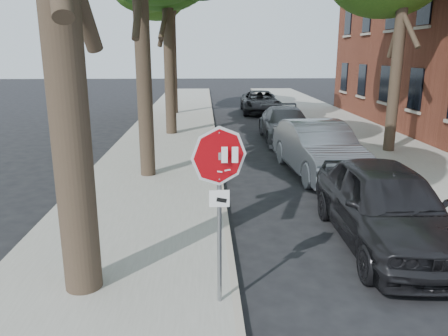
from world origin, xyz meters
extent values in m
plane|color=black|center=(0.00, 0.00, 0.00)|extent=(120.00, 120.00, 0.00)
cube|color=gray|center=(-2.50, 12.00, 0.06)|extent=(4.00, 55.00, 0.12)
cube|color=gray|center=(6.00, 12.00, 0.06)|extent=(4.00, 55.00, 0.12)
cube|color=#9E9384|center=(-0.45, 12.00, 0.07)|extent=(0.12, 55.00, 0.13)
cube|color=#9E9384|center=(3.95, 12.00, 0.07)|extent=(0.12, 55.00, 0.13)
cylinder|color=gray|center=(-0.70, 0.00, 1.42)|extent=(0.06, 0.06, 2.60)
cube|color=#99999E|center=(-0.70, -0.03, 2.32)|extent=(0.05, 0.06, 0.10)
cylinder|color=#99999E|center=(-0.70, -0.03, 2.32)|extent=(0.76, 0.32, 0.82)
cylinder|color=white|center=(-0.70, -0.05, 2.32)|extent=(0.76, 0.32, 0.82)
cylinder|color=#B6070D|center=(-0.70, -0.05, 2.32)|extent=(0.68, 0.29, 0.74)
cube|color=white|center=(-0.91, -0.06, 2.34)|extent=(0.08, 0.00, 0.22)
cube|color=white|center=(-0.77, -0.06, 2.34)|extent=(0.08, 0.00, 0.22)
cube|color=white|center=(-0.63, -0.06, 2.34)|extent=(0.08, 0.00, 0.22)
cube|color=white|center=(-0.49, -0.06, 2.34)|extent=(0.08, 0.00, 0.22)
cube|color=silver|center=(-0.81, -0.07, 2.13)|extent=(0.08, 0.00, 0.03)
cube|color=silver|center=(-0.70, -0.07, 2.11)|extent=(0.08, 0.00, 0.03)
cube|color=silver|center=(-0.59, -0.07, 2.13)|extent=(0.08, 0.00, 0.03)
cube|color=white|center=(-0.70, -0.04, 1.72)|extent=(0.28, 0.02, 0.24)
cube|color=black|center=(-0.67, -0.05, 1.70)|extent=(0.15, 0.00, 0.08)
cylinder|color=black|center=(-2.60, 7.00, 4.87)|extent=(0.44, 0.44, 9.50)
cylinder|color=black|center=(-2.40, 14.00, 5.12)|extent=(0.48, 0.48, 10.00)
cylinder|color=black|center=(-2.70, 21.00, 4.62)|extent=(0.40, 0.40, 9.00)
cylinder|color=black|center=(6.00, 10.00, 4.62)|extent=(0.40, 0.40, 9.00)
imported|color=black|center=(2.60, 2.12, 0.81)|extent=(2.00, 4.78, 1.62)
imported|color=gray|center=(2.60, 7.25, 0.81)|extent=(2.13, 5.04, 1.62)
imported|color=#48484C|center=(2.56, 12.56, 0.70)|extent=(2.07, 4.89, 1.41)
imported|color=black|center=(2.60, 21.52, 0.69)|extent=(2.45, 5.02, 1.37)
camera|label=1|loc=(-0.89, -5.72, 3.66)|focal=35.00mm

